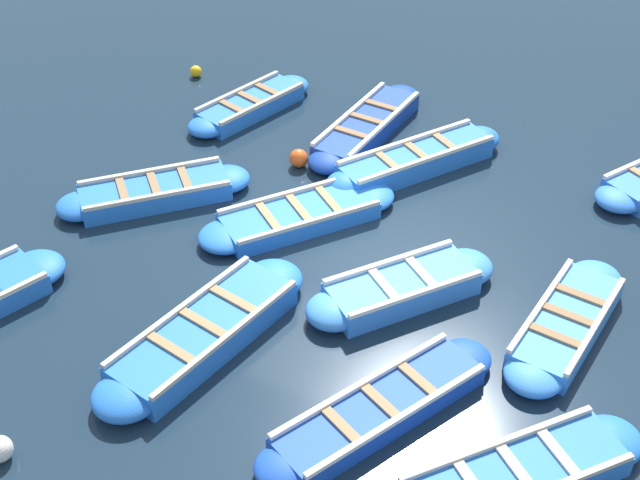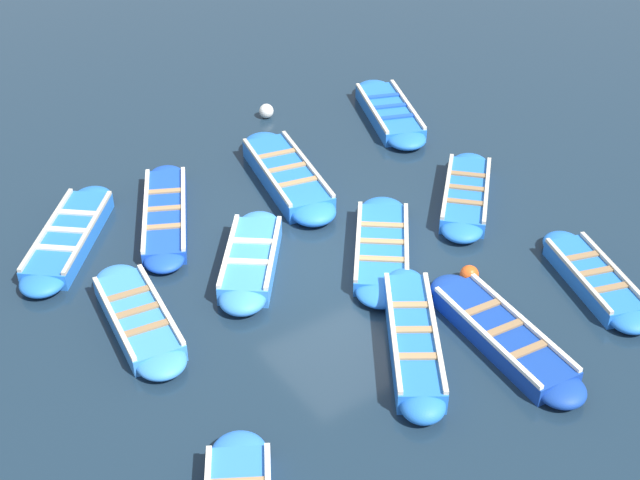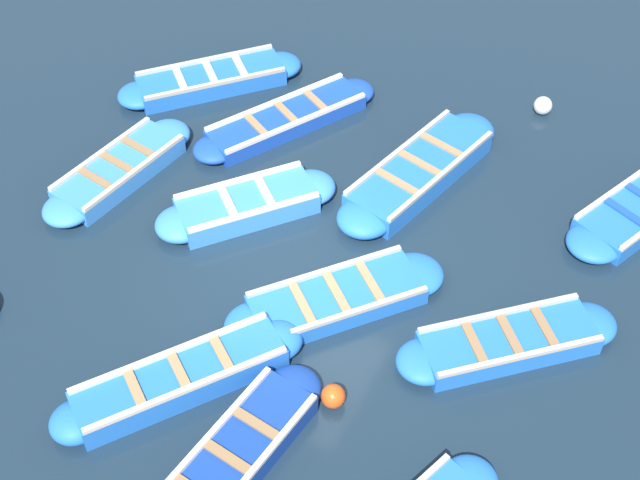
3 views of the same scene
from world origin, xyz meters
name	(u,v)px [view 3 (image 3 of 3)]	position (x,y,z in m)	size (l,w,h in m)	color
ground_plane	(299,276)	(0.00, 0.00, 0.00)	(120.00, 120.00, 0.00)	#162838
boat_tucked	(119,170)	(3.93, -0.49, 0.17)	(1.28, 3.37, 0.39)	#3884E0
boat_mid_row	(181,380)	(0.41, 2.65, 0.20)	(2.70, 3.52, 0.46)	blue
boat_drifting	(247,205)	(1.47, -0.81, 0.19)	(2.65, 3.01, 0.44)	#3884E0
boat_far_corner	(287,119)	(2.08, -3.16, 0.15)	(2.47, 3.79, 0.36)	#1947B7
boat_broadside	(211,80)	(3.99, -3.49, 0.17)	(3.06, 3.34, 0.40)	blue
boat_outer_left	(508,342)	(-3.41, -0.23, 0.17)	(3.04, 2.98, 0.40)	blue
boat_inner_gap	(337,299)	(-0.81, 0.25, 0.15)	(2.97, 3.38, 0.36)	blue
boat_near_quay	(419,172)	(-0.73, -2.96, 0.20)	(1.77, 4.08, 0.46)	blue
boat_stern_in	(229,464)	(-0.90, 3.43, 0.17)	(1.17, 3.75, 0.41)	navy
buoy_orange_near	(333,396)	(-1.60, 1.84, 0.17)	(0.35, 0.35, 0.35)	#E05119
buoy_yellow_far	(543,106)	(-2.01, -5.84, 0.18)	(0.35, 0.35, 0.35)	silver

